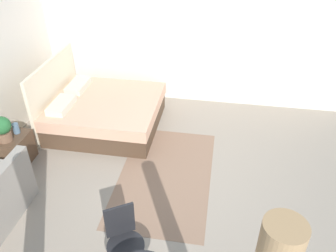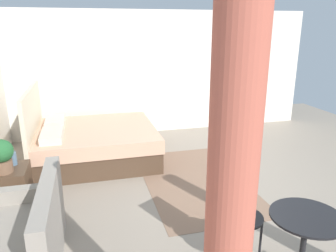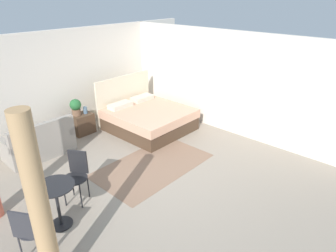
# 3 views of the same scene
# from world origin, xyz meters

# --- Properties ---
(ground_plane) EXTENTS (8.77, 9.50, 0.02)m
(ground_plane) POSITION_xyz_m (0.00, 0.00, -0.01)
(ground_plane) COLOR gray
(wall_right) EXTENTS (0.12, 6.50, 2.58)m
(wall_right) POSITION_xyz_m (2.88, 0.00, 1.29)
(wall_right) COLOR silver
(wall_right) RESTS_ON ground
(area_rug) EXTENTS (2.48, 1.45, 0.01)m
(area_rug) POSITION_xyz_m (0.25, 0.19, 0.00)
(area_rug) COLOR #7F604C
(area_rug) RESTS_ON ground
(bed) EXTENTS (1.87, 2.02, 1.30)m
(bed) POSITION_xyz_m (1.50, 1.63, 0.32)
(bed) COLOR #473323
(bed) RESTS_ON ground
(couch) EXTENTS (1.45, 0.78, 0.87)m
(couch) POSITION_xyz_m (-1.14, 2.37, 0.29)
(couch) COLOR gray
(couch) RESTS_ON ground
(nightstand) EXTENTS (0.54, 0.41, 0.53)m
(nightstand) POSITION_xyz_m (0.17, 2.68, 0.26)
(nightstand) COLOR #473323
(nightstand) RESTS_ON ground
(potted_plant) EXTENTS (0.29, 0.29, 0.42)m
(potted_plant) POSITION_xyz_m (0.07, 2.73, 0.76)
(potted_plant) COLOR brown
(potted_plant) RESTS_ON nightstand
(vase) EXTENTS (0.10, 0.10, 0.18)m
(vase) POSITION_xyz_m (0.29, 2.67, 0.61)
(vase) COLOR slate
(vase) RESTS_ON nightstand
(balcony_table) EXTENTS (0.60, 0.60, 0.76)m
(balcony_table) POSITION_xyz_m (-2.01, 0.01, 0.52)
(balcony_table) COLOR black
(balcony_table) RESTS_ON ground
(cafe_chair_near_window) EXTENTS (0.59, 0.59, 0.92)m
(cafe_chair_near_window) POSITION_xyz_m (-1.42, 0.38, 0.56)
(cafe_chair_near_window) COLOR black
(cafe_chair_near_window) RESTS_ON ground
(curtain_right) EXTENTS (0.26, 0.26, 2.40)m
(curtain_right) POSITION_xyz_m (-2.63, 1.02, 1.20)
(curtain_right) COLOR #C15B47
(curtain_right) RESTS_ON ground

